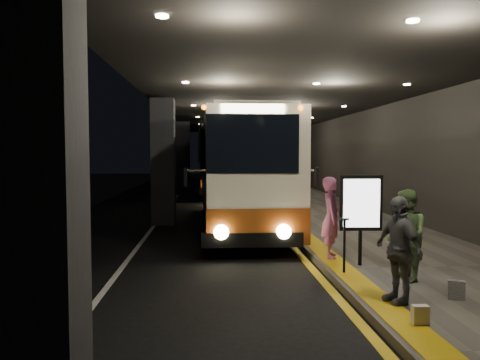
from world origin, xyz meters
name	(u,v)px	position (x,y,z in m)	size (l,w,h in m)	color
ground	(205,246)	(0.00, 0.00, 0.00)	(90.00, 90.00, 0.00)	black
lane_line_white	(158,220)	(-1.80, 5.00, 0.01)	(0.12, 50.00, 0.01)	silver
kerb_stripe_yellow	(269,219)	(2.35, 5.00, 0.01)	(0.18, 50.00, 0.01)	gold
sidewalk	(331,217)	(4.75, 5.00, 0.07)	(4.50, 50.00, 0.15)	#514C44
tactile_strip	(282,215)	(2.85, 5.00, 0.16)	(0.50, 50.00, 0.01)	gold
terminal_wall	(390,140)	(7.00, 5.00, 3.00)	(0.10, 50.00, 6.00)	black
support_columns	(163,162)	(-1.50, 4.00, 2.20)	(0.80, 24.80, 4.40)	black
canopy	(273,97)	(2.50, 5.00, 4.60)	(9.00, 50.00, 0.40)	black
coach_main	(238,175)	(1.11, 3.78, 1.75)	(2.71, 11.74, 3.64)	beige
coach_second	(221,163)	(0.83, 17.30, 1.90)	(2.89, 12.61, 3.95)	beige
passenger_boarding	(331,217)	(2.87, -2.20, 1.07)	(0.67, 0.44, 1.83)	#BA5689
passenger_waiting_green	(406,235)	(3.76, -4.17, 1.00)	(0.83, 0.51, 1.70)	#466337
passenger_waiting_grey	(398,249)	(3.11, -5.40, 1.00)	(1.00, 0.51, 1.70)	#4F5054
bag_polka	(456,290)	(4.11, -5.33, 0.31)	(0.26, 0.11, 0.31)	black
bag_plain	(420,315)	(3.03, -6.38, 0.29)	(0.22, 0.13, 0.27)	silver
info_sign	(361,205)	(3.30, -2.95, 1.44)	(0.90, 0.15, 1.91)	black
stanchion_post	(344,246)	(2.78, -3.56, 0.69)	(0.05, 0.05, 1.07)	black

